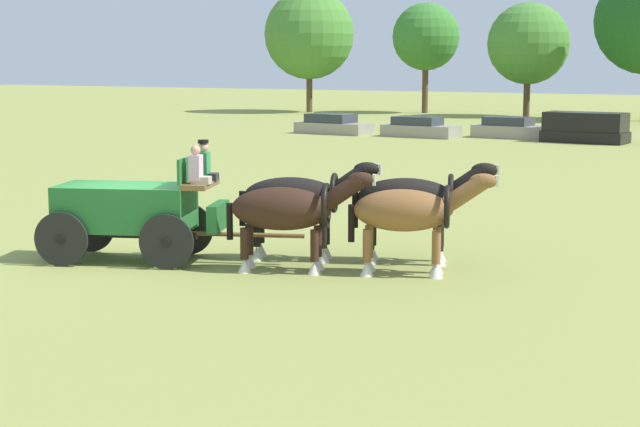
% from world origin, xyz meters
% --- Properties ---
extents(ground_plane, '(220.00, 220.00, 0.00)m').
position_xyz_m(ground_plane, '(0.00, 0.00, 0.00)').
color(ground_plane, olive).
extents(show_wagon, '(5.89, 2.89, 2.74)m').
position_xyz_m(show_wagon, '(0.16, 0.06, 1.19)').
color(show_wagon, '#236B2D').
rests_on(show_wagon, ground).
extents(draft_horse_rear_near, '(3.13, 1.56, 2.26)m').
position_xyz_m(draft_horse_rear_near, '(3.42, 1.87, 1.39)').
color(draft_horse_rear_near, black).
rests_on(draft_horse_rear_near, ground).
extents(draft_horse_rear_off, '(3.12, 1.59, 2.18)m').
position_xyz_m(draft_horse_rear_off, '(3.84, 0.64, 1.32)').
color(draft_horse_rear_off, '#331E14').
rests_on(draft_horse_rear_off, ground).
extents(draft_horse_lead_near, '(3.13, 1.56, 2.28)m').
position_xyz_m(draft_horse_lead_near, '(5.87, 2.72, 1.41)').
color(draft_horse_lead_near, black).
rests_on(draft_horse_lead_near, ground).
extents(draft_horse_lead_off, '(3.03, 1.53, 2.19)m').
position_xyz_m(draft_horse_lead_off, '(6.30, 1.49, 1.33)').
color(draft_horse_lead_off, brown).
rests_on(draft_horse_lead_off, ground).
extents(parked_vehicle_a, '(4.74, 2.40, 1.20)m').
position_xyz_m(parked_vehicle_a, '(-13.00, 36.75, 0.52)').
color(parked_vehicle_a, gray).
rests_on(parked_vehicle_a, ground).
extents(parked_vehicle_b, '(4.56, 2.20, 1.17)m').
position_xyz_m(parked_vehicle_b, '(-7.40, 36.75, 0.51)').
color(parked_vehicle_b, gray).
rests_on(parked_vehicle_b, ground).
extents(parked_vehicle_c, '(4.45, 2.27, 1.20)m').
position_xyz_m(parked_vehicle_c, '(-2.48, 38.39, 0.52)').
color(parked_vehicle_c, gray).
rests_on(parked_vehicle_c, ground).
extents(parked_vehicle_d, '(4.62, 2.42, 1.63)m').
position_xyz_m(parked_vehicle_d, '(2.01, 37.16, 0.79)').
color(parked_vehicle_d, black).
rests_on(parked_vehicle_d, ground).
extents(tree_a, '(7.45, 7.45, 10.17)m').
position_xyz_m(tree_a, '(-25.45, 57.38, 6.44)').
color(tree_a, brown).
rests_on(tree_a, ground).
extents(tree_b, '(5.50, 5.50, 8.96)m').
position_xyz_m(tree_b, '(-16.37, 60.57, 6.19)').
color(tree_b, brown).
rests_on(tree_b, ground).
extents(tree_c, '(6.24, 6.24, 8.72)m').
position_xyz_m(tree_c, '(-7.42, 59.10, 5.58)').
color(tree_c, brown).
rests_on(tree_c, ground).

